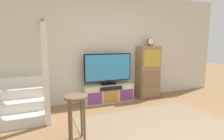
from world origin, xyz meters
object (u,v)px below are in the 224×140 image
television (108,68)px  desk_clock (150,42)px  bar_stool_near (76,108)px  media_console (109,93)px  side_cabinet (148,72)px

television → desk_clock: (1.18, -0.03, 0.64)m
desk_clock → bar_stool_near: (-2.25, -1.51, -0.97)m
media_console → desk_clock: 1.73m
television → side_cabinet: bearing=-0.7°
side_cabinet → bar_stool_near: bearing=-145.4°
media_console → side_cabinet: 1.23m
television → desk_clock: bearing=-1.4°
television → side_cabinet: side_cabinet is taller
side_cabinet → media_console: bearing=-179.5°
bar_stool_near → desk_clock: bearing=33.9°
bar_stool_near → media_console: bearing=54.7°
side_cabinet → bar_stool_near: (-2.22, -1.53, -0.17)m
side_cabinet → desk_clock: 0.80m
media_console → desk_clock: desk_clock is taller
desk_clock → side_cabinet: bearing=157.7°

